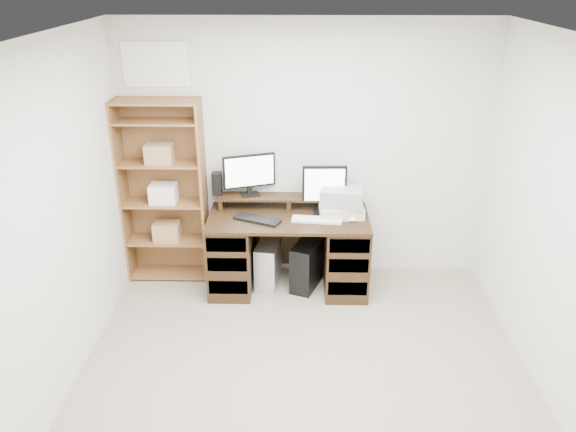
{
  "coord_description": "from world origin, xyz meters",
  "views": [
    {
      "loc": [
        -0.06,
        -3.13,
        2.9
      ],
      "look_at": [
        -0.15,
        1.43,
        0.85
      ],
      "focal_mm": 35.0,
      "sensor_mm": 36.0,
      "label": 1
    }
  ],
  "objects_px": {
    "desk": "(288,251)",
    "tower_silver": "(268,263)",
    "tower_black": "(308,264)",
    "monitor_wide": "(249,173)",
    "monitor_small": "(324,187)",
    "printer": "(341,210)",
    "bookshelf": "(164,190)"
  },
  "relations": [
    {
      "from": "monitor_wide",
      "to": "bookshelf",
      "type": "relative_size",
      "value": 0.27
    },
    {
      "from": "monitor_wide",
      "to": "monitor_small",
      "type": "relative_size",
      "value": 1.07
    },
    {
      "from": "monitor_small",
      "to": "desk",
      "type": "bearing_deg",
      "value": -161.7
    },
    {
      "from": "printer",
      "to": "bookshelf",
      "type": "relative_size",
      "value": 0.23
    },
    {
      "from": "monitor_wide",
      "to": "tower_black",
      "type": "relative_size",
      "value": 0.96
    },
    {
      "from": "monitor_small",
      "to": "bookshelf",
      "type": "xyz_separation_m",
      "value": [
        -1.54,
        0.09,
        -0.08
      ]
    },
    {
      "from": "desk",
      "to": "bookshelf",
      "type": "bearing_deg",
      "value": 169.95
    },
    {
      "from": "monitor_small",
      "to": "tower_silver",
      "type": "distance_m",
      "value": 0.94
    },
    {
      "from": "monitor_small",
      "to": "monitor_wide",
      "type": "bearing_deg",
      "value": 168.07
    },
    {
      "from": "monitor_small",
      "to": "tower_silver",
      "type": "xyz_separation_m",
      "value": [
        -0.53,
        -0.07,
        -0.77
      ]
    },
    {
      "from": "printer",
      "to": "tower_black",
      "type": "relative_size",
      "value": 0.79
    },
    {
      "from": "tower_silver",
      "to": "tower_black",
      "type": "relative_size",
      "value": 0.88
    },
    {
      "from": "tower_black",
      "to": "monitor_wide",
      "type": "bearing_deg",
      "value": 179.46
    },
    {
      "from": "monitor_wide",
      "to": "printer",
      "type": "distance_m",
      "value": 0.94
    },
    {
      "from": "monitor_small",
      "to": "printer",
      "type": "xyz_separation_m",
      "value": [
        0.16,
        -0.08,
        -0.2
      ]
    },
    {
      "from": "desk",
      "to": "tower_black",
      "type": "distance_m",
      "value": 0.24
    },
    {
      "from": "monitor_wide",
      "to": "bookshelf",
      "type": "height_order",
      "value": "bookshelf"
    },
    {
      "from": "monitor_wide",
      "to": "tower_silver",
      "type": "height_order",
      "value": "monitor_wide"
    },
    {
      "from": "printer",
      "to": "tower_black",
      "type": "height_order",
      "value": "printer"
    },
    {
      "from": "desk",
      "to": "tower_black",
      "type": "xyz_separation_m",
      "value": [
        0.19,
        0.02,
        -0.15
      ]
    },
    {
      "from": "printer",
      "to": "monitor_wide",
      "type": "bearing_deg",
      "value": 164.14
    },
    {
      "from": "monitor_small",
      "to": "tower_black",
      "type": "distance_m",
      "value": 0.78
    },
    {
      "from": "monitor_wide",
      "to": "desk",
      "type": "bearing_deg",
      "value": -52.06
    },
    {
      "from": "monitor_wide",
      "to": "tower_silver",
      "type": "distance_m",
      "value": 0.91
    },
    {
      "from": "monitor_wide",
      "to": "monitor_small",
      "type": "distance_m",
      "value": 0.73
    },
    {
      "from": "tower_silver",
      "to": "tower_black",
      "type": "distance_m",
      "value": 0.39
    },
    {
      "from": "monitor_small",
      "to": "printer",
      "type": "relative_size",
      "value": 1.12
    },
    {
      "from": "desk",
      "to": "tower_silver",
      "type": "distance_m",
      "value": 0.27
    },
    {
      "from": "desk",
      "to": "tower_silver",
      "type": "height_order",
      "value": "desk"
    },
    {
      "from": "monitor_wide",
      "to": "tower_silver",
      "type": "xyz_separation_m",
      "value": [
        0.18,
        -0.19,
        -0.87
      ]
    },
    {
      "from": "bookshelf",
      "to": "printer",
      "type": "bearing_deg",
      "value": -5.63
    },
    {
      "from": "monitor_wide",
      "to": "bookshelf",
      "type": "xyz_separation_m",
      "value": [
        -0.82,
        -0.04,
        -0.18
      ]
    }
  ]
}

